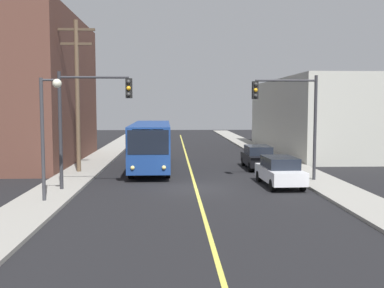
# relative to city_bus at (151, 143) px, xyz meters

# --- Properties ---
(ground_plane) EXTENTS (120.00, 120.00, 0.00)m
(ground_plane) POSITION_rel_city_bus_xyz_m (2.72, -7.74, -1.82)
(ground_plane) COLOR black
(sidewalk_left) EXTENTS (2.50, 90.00, 0.15)m
(sidewalk_left) POSITION_rel_city_bus_xyz_m (-4.53, 2.26, -1.74)
(sidewalk_left) COLOR gray
(sidewalk_left) RESTS_ON ground
(sidewalk_right) EXTENTS (2.50, 90.00, 0.15)m
(sidewalk_right) POSITION_rel_city_bus_xyz_m (9.97, 2.26, -1.74)
(sidewalk_right) COLOR gray
(sidewalk_right) RESTS_ON ground
(lane_stripe_center) EXTENTS (0.16, 60.00, 0.01)m
(lane_stripe_center) POSITION_rel_city_bus_xyz_m (2.72, 7.26, -1.81)
(lane_stripe_center) COLOR #D8CC4C
(lane_stripe_center) RESTS_ON ground
(building_left_brick) EXTENTS (10.00, 16.03, 11.26)m
(building_left_brick) POSITION_rel_city_bus_xyz_m (-10.77, 3.97, 3.81)
(building_left_brick) COLOR brown
(building_left_brick) RESTS_ON ground
(building_right_warehouse) EXTENTS (12.00, 22.45, 6.91)m
(building_right_warehouse) POSITION_rel_city_bus_xyz_m (17.22, 11.65, 1.64)
(building_right_warehouse) COLOR #B2B2A8
(building_right_warehouse) RESTS_ON ground
(city_bus) EXTENTS (2.74, 12.19, 3.20)m
(city_bus) POSITION_rel_city_bus_xyz_m (0.00, 0.00, 0.00)
(city_bus) COLOR navy
(city_bus) RESTS_ON ground
(parked_car_white) EXTENTS (1.96, 4.46, 1.62)m
(parked_car_white) POSITION_rel_city_bus_xyz_m (7.37, -7.23, -0.98)
(parked_car_white) COLOR silver
(parked_car_white) RESTS_ON ground
(parked_car_black) EXTENTS (1.84, 4.41, 1.62)m
(parked_car_black) POSITION_rel_city_bus_xyz_m (7.51, -0.29, -0.98)
(parked_car_black) COLOR black
(parked_car_black) RESTS_ON ground
(utility_pole_near) EXTENTS (2.40, 0.28, 9.72)m
(utility_pole_near) POSITION_rel_city_bus_xyz_m (-4.63, -2.09, 3.69)
(utility_pole_near) COLOR brown
(utility_pole_near) RESTS_ON sidewalk_left
(traffic_signal_left_corner) EXTENTS (3.75, 0.48, 6.00)m
(traffic_signal_left_corner) POSITION_rel_city_bus_xyz_m (-2.69, -8.39, 2.49)
(traffic_signal_left_corner) COLOR #2D2D33
(traffic_signal_left_corner) RESTS_ON sidewalk_left
(traffic_signal_right_corner) EXTENTS (3.75, 0.48, 6.00)m
(traffic_signal_right_corner) POSITION_rel_city_bus_xyz_m (8.14, -6.06, 2.49)
(traffic_signal_right_corner) COLOR #2D2D33
(traffic_signal_right_corner) RESTS_ON sidewalk_right
(street_lamp_left) EXTENTS (0.98, 0.40, 5.50)m
(street_lamp_left) POSITION_rel_city_bus_xyz_m (-4.10, -11.20, 1.92)
(street_lamp_left) COLOR #38383D
(street_lamp_left) RESTS_ON sidewalk_left
(fire_hydrant) EXTENTS (0.44, 0.26, 0.84)m
(fire_hydrant) POSITION_rel_city_bus_xyz_m (9.57, -1.87, -1.23)
(fire_hydrant) COLOR red
(fire_hydrant) RESTS_ON sidewalk_right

